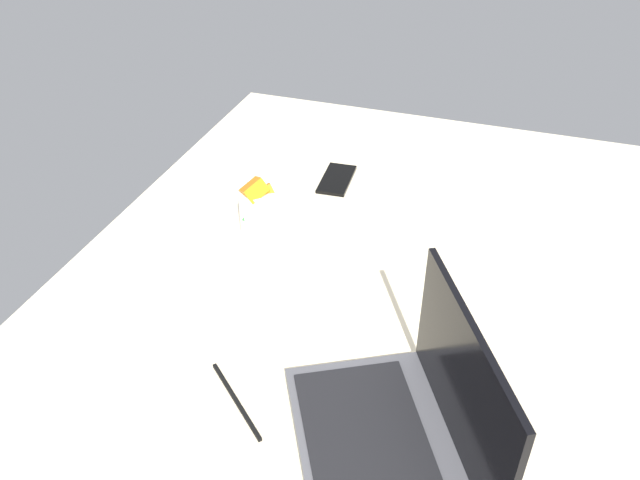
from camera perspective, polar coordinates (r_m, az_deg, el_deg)
name	(u,v)px	position (r cm, az deg, el deg)	size (l,w,h in cm)	color
bed_mattress	(410,377)	(117.96, 8.07, -12.07)	(180.00, 140.00, 18.00)	beige
laptop	(401,430)	(93.24, 7.23, -16.54)	(39.99, 36.00, 23.00)	#4C4C51
snack_cup	(261,209)	(132.26, -5.34, 2.74)	(9.46, 9.00, 14.65)	silver
cell_phone	(337,179)	(153.38, 1.51, 5.47)	(6.80, 14.00, 0.80)	black
charger_cable	(236,400)	(102.04, -7.53, -14.06)	(17.00, 0.60, 0.60)	black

